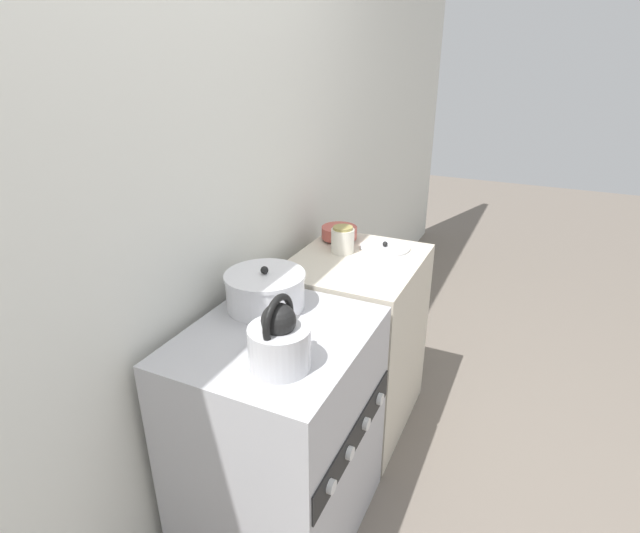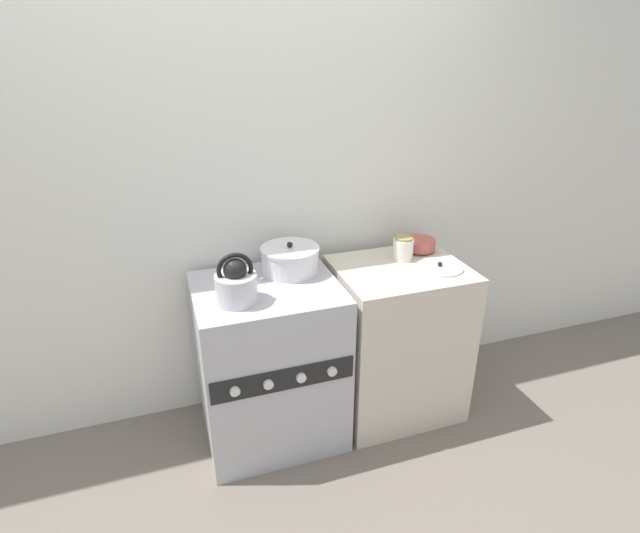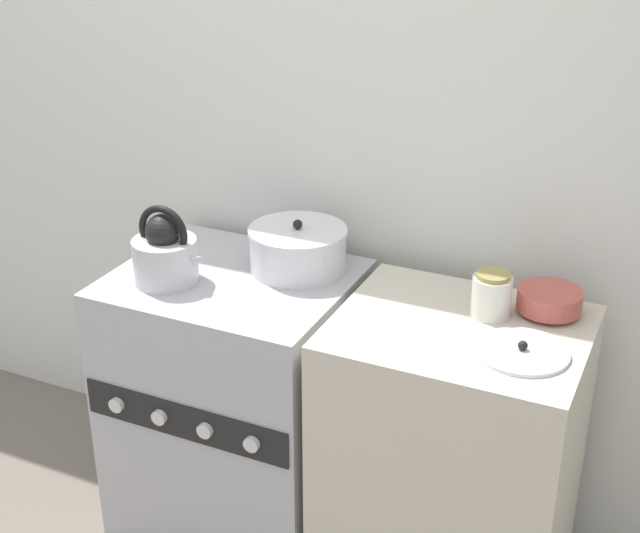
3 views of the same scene
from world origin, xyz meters
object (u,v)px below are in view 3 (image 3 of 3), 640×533
(stove, at_px, (237,400))
(loose_pot_lid, at_px, (522,351))
(kettle, at_px, (165,253))
(enamel_bowl, at_px, (549,300))
(cooking_pot, at_px, (298,249))
(storage_jar, at_px, (492,295))

(stove, height_order, loose_pot_lid, loose_pot_lid)
(stove, xyz_separation_m, loose_pot_lid, (0.86, -0.09, 0.43))
(stove, distance_m, kettle, 0.54)
(enamel_bowl, distance_m, loose_pot_lid, 0.24)
(stove, bearing_deg, loose_pot_lid, -5.73)
(kettle, relative_size, cooking_pot, 0.80)
(enamel_bowl, bearing_deg, loose_pot_lid, -93.22)
(kettle, bearing_deg, stove, 34.27)
(stove, xyz_separation_m, cooking_pot, (0.15, 0.13, 0.48))
(enamel_bowl, xyz_separation_m, loose_pot_lid, (-0.01, -0.23, -0.03))
(loose_pot_lid, bearing_deg, stove, 174.27)
(kettle, distance_m, enamel_bowl, 1.05)
(kettle, distance_m, loose_pot_lid, 1.01)
(storage_jar, xyz_separation_m, loose_pot_lid, (0.12, -0.16, -0.05))
(kettle, bearing_deg, storage_jar, 11.25)
(stove, height_order, cooking_pot, cooking_pot)
(cooking_pot, xyz_separation_m, storage_jar, (0.58, -0.05, 0.00))
(stove, xyz_separation_m, kettle, (-0.15, -0.10, 0.50))
(enamel_bowl, height_order, storage_jar, storage_jar)
(enamel_bowl, bearing_deg, stove, -170.33)
(enamel_bowl, bearing_deg, kettle, -166.23)
(storage_jar, bearing_deg, cooking_pot, 174.91)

